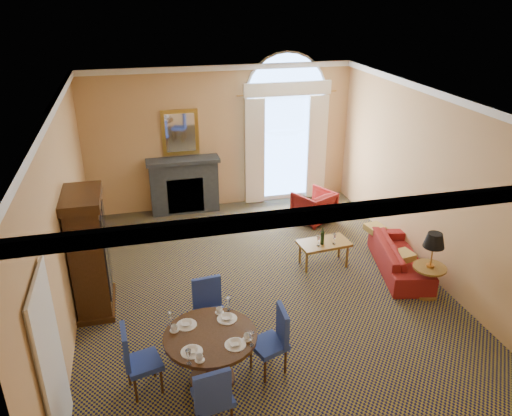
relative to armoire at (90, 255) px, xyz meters
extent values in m
plane|color=black|center=(2.72, -0.17, -0.95)|extent=(7.50, 7.50, 0.00)
cube|color=tan|center=(2.72, 3.58, 0.65)|extent=(6.00, 0.04, 3.20)
cube|color=tan|center=(-0.28, -0.17, 0.65)|extent=(0.04, 7.50, 3.20)
cube|color=tan|center=(5.72, -0.17, 0.65)|extent=(0.04, 7.50, 3.20)
cube|color=white|center=(2.72, -0.17, 2.25)|extent=(6.00, 7.50, 0.04)
cube|color=white|center=(2.72, -0.17, 2.19)|extent=(6.00, 7.50, 0.12)
cube|color=white|center=(-0.24, -2.57, 0.08)|extent=(0.08, 0.90, 2.06)
cube|color=#363C40|center=(1.82, 3.38, -0.35)|extent=(1.50, 0.40, 1.20)
cube|color=#363C40|center=(1.82, 3.35, 0.29)|extent=(1.60, 0.46, 0.08)
cube|color=gold|center=(1.82, 3.55, 0.85)|extent=(0.80, 0.04, 1.00)
cube|color=white|center=(1.82, 3.53, 0.85)|extent=(0.64, 0.02, 0.84)
cube|color=white|center=(4.22, 3.56, 0.30)|extent=(1.90, 0.04, 2.50)
cube|color=#92BAF4|center=(4.22, 3.55, 0.30)|extent=(1.70, 0.02, 2.30)
cylinder|color=white|center=(4.22, 3.56, 1.55)|extent=(1.90, 0.04, 1.90)
cube|color=#EDE3C8|center=(3.47, 3.44, 0.30)|extent=(0.45, 0.06, 2.45)
cube|color=#EDE3C8|center=(4.97, 3.44, 0.30)|extent=(0.45, 0.06, 2.45)
cube|color=#EDE3C8|center=(4.22, 3.44, 1.70)|extent=(2.00, 0.08, 0.30)
cube|color=#311C0B|center=(0.00, 0.00, -0.04)|extent=(0.50, 0.91, 1.82)
cube|color=#311C0B|center=(0.00, 0.00, 0.95)|extent=(0.57, 1.00, 0.15)
cube|color=#311C0B|center=(0.00, 0.00, -0.90)|extent=(0.57, 1.00, 0.09)
cylinder|color=#311C0B|center=(1.53, -2.09, -0.23)|extent=(1.18, 1.18, 0.05)
cylinder|color=#311C0B|center=(1.53, -2.09, -0.60)|extent=(0.16, 0.16, 0.70)
cylinder|color=#311C0B|center=(1.53, -2.09, -0.92)|extent=(0.59, 0.59, 0.06)
cylinder|color=white|center=(1.79, -1.82, -0.20)|extent=(0.27, 0.27, 0.01)
imported|color=white|center=(1.79, -1.82, -0.18)|extent=(0.15, 0.15, 0.04)
imported|color=white|center=(1.72, -1.66, -0.16)|extent=(0.09, 0.09, 0.07)
cylinder|color=white|center=(1.26, -1.82, -0.20)|extent=(0.27, 0.27, 0.01)
imported|color=white|center=(1.26, -1.82, -0.18)|extent=(0.15, 0.15, 0.04)
imported|color=white|center=(1.10, -1.89, -0.16)|extent=(0.09, 0.09, 0.07)
cylinder|color=white|center=(1.26, -2.35, -0.20)|extent=(0.27, 0.27, 0.01)
imported|color=white|center=(1.26, -2.35, -0.18)|extent=(0.15, 0.15, 0.04)
imported|color=white|center=(1.33, -2.51, -0.16)|extent=(0.09, 0.09, 0.07)
cylinder|color=white|center=(1.79, -2.35, -0.20)|extent=(0.27, 0.27, 0.01)
imported|color=white|center=(1.79, -2.35, -0.18)|extent=(0.15, 0.15, 0.04)
imported|color=white|center=(1.95, -2.28, -0.16)|extent=(0.09, 0.09, 0.07)
cube|color=navy|center=(1.62, -1.26, -0.53)|extent=(0.51, 0.51, 0.07)
cube|color=navy|center=(1.64, -1.07, -0.26)|extent=(0.43, 0.11, 0.50)
cylinder|color=#311C0B|center=(1.82, -1.15, -0.76)|extent=(0.03, 0.03, 0.38)
cylinder|color=#311C0B|center=(1.50, -1.06, -0.76)|extent=(0.03, 0.03, 0.38)
cylinder|color=#311C0B|center=(1.73, -1.46, -0.76)|extent=(0.03, 0.03, 0.38)
cylinder|color=#311C0B|center=(1.42, -1.38, -0.76)|extent=(0.03, 0.03, 0.38)
cube|color=navy|center=(1.43, -2.79, -0.53)|extent=(0.48, 0.48, 0.07)
cube|color=navy|center=(1.41, -2.98, -0.26)|extent=(0.43, 0.12, 0.50)
cylinder|color=#311C0B|center=(1.24, -2.65, -0.76)|extent=(0.03, 0.03, 0.38)
cylinder|color=#311C0B|center=(1.57, -2.60, -0.76)|extent=(0.03, 0.03, 0.38)
cube|color=navy|center=(2.29, -2.07, -0.53)|extent=(0.54, 0.54, 0.07)
cube|color=navy|center=(2.48, -2.07, -0.26)|extent=(0.07, 0.42, 0.50)
cylinder|color=#311C0B|center=(2.50, -2.17, -0.76)|extent=(0.03, 0.03, 0.38)
cylinder|color=#311C0B|center=(2.38, -1.86, -0.76)|extent=(0.03, 0.03, 0.38)
cylinder|color=#311C0B|center=(2.19, -2.28, -0.76)|extent=(0.03, 0.03, 0.38)
cylinder|color=#311C0B|center=(2.08, -1.97, -0.76)|extent=(0.03, 0.03, 0.38)
cube|color=navy|center=(0.68, -2.02, -0.53)|extent=(0.51, 0.51, 0.07)
cube|color=navy|center=(0.49, -2.00, -0.26)|extent=(0.10, 0.42, 0.50)
cylinder|color=#311C0B|center=(0.48, -1.90, -0.76)|extent=(0.03, 0.03, 0.38)
cylinder|color=#311C0B|center=(0.56, -2.22, -0.76)|extent=(0.03, 0.03, 0.38)
cylinder|color=#311C0B|center=(0.80, -1.82, -0.76)|extent=(0.03, 0.03, 0.38)
cylinder|color=#311C0B|center=(0.88, -2.14, -0.76)|extent=(0.03, 0.03, 0.38)
imported|color=maroon|center=(5.27, -0.16, -0.68)|extent=(1.11, 1.97, 0.54)
imported|color=maroon|center=(4.47, 2.18, -0.60)|extent=(1.00, 1.01, 0.69)
cube|color=olive|center=(4.00, 0.36, -0.51)|extent=(0.97, 0.60, 0.05)
cylinder|color=olive|center=(3.61, 0.18, -0.75)|extent=(0.05, 0.05, 0.41)
cylinder|color=olive|center=(4.39, 0.18, -0.75)|extent=(0.05, 0.05, 0.41)
cylinder|color=olive|center=(3.61, 0.55, -0.75)|extent=(0.05, 0.05, 0.41)
cylinder|color=olive|center=(4.39, 0.55, -0.75)|extent=(0.05, 0.05, 0.41)
cylinder|color=olive|center=(5.32, -0.98, -0.43)|extent=(0.54, 0.54, 0.04)
cylinder|color=olive|center=(5.32, -0.98, -0.70)|extent=(0.07, 0.07, 0.50)
cylinder|color=olive|center=(5.32, -0.98, -0.93)|extent=(0.40, 0.40, 0.04)
camera|label=1|loc=(0.86, -7.10, 3.79)|focal=35.00mm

